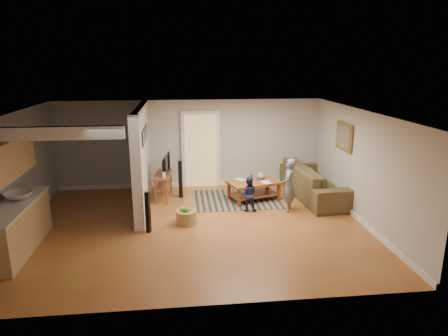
{
  "coord_description": "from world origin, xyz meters",
  "views": [
    {
      "loc": [
        -0.28,
        -8.22,
        3.53
      ],
      "look_at": [
        0.73,
        0.8,
        1.1
      ],
      "focal_mm": 32.0,
      "sensor_mm": 36.0,
      "label": 1
    }
  ],
  "objects_px": {
    "sofa": "(314,196)",
    "tv_console": "(164,176)",
    "speaker_left": "(148,212)",
    "toy_basket": "(186,216)",
    "coffee_table": "(254,185)",
    "speaker_right": "(181,179)",
    "toddler": "(248,211)",
    "child": "(288,211)"
  },
  "relations": [
    {
      "from": "speaker_right",
      "to": "toy_basket",
      "type": "bearing_deg",
      "value": -75.35
    },
    {
      "from": "tv_console",
      "to": "toddler",
      "type": "relative_size",
      "value": 1.3
    },
    {
      "from": "tv_console",
      "to": "toy_basket",
      "type": "height_order",
      "value": "tv_console"
    },
    {
      "from": "sofa",
      "to": "tv_console",
      "type": "relative_size",
      "value": 2.58
    },
    {
      "from": "coffee_table",
      "to": "speaker_right",
      "type": "relative_size",
      "value": 1.46
    },
    {
      "from": "coffee_table",
      "to": "toy_basket",
      "type": "distance_m",
      "value": 2.3
    },
    {
      "from": "speaker_left",
      "to": "speaker_right",
      "type": "relative_size",
      "value": 0.9
    },
    {
      "from": "coffee_table",
      "to": "speaker_right",
      "type": "xyz_separation_m",
      "value": [
        -1.91,
        0.43,
        0.1
      ]
    },
    {
      "from": "speaker_left",
      "to": "toy_basket",
      "type": "bearing_deg",
      "value": 46.22
    },
    {
      "from": "speaker_left",
      "to": "toy_basket",
      "type": "distance_m",
      "value": 0.93
    },
    {
      "from": "toy_basket",
      "to": "toddler",
      "type": "distance_m",
      "value": 1.66
    },
    {
      "from": "sofa",
      "to": "speaker_left",
      "type": "height_order",
      "value": "speaker_left"
    },
    {
      "from": "speaker_right",
      "to": "toddler",
      "type": "xyz_separation_m",
      "value": [
        1.63,
        -1.2,
        -0.5
      ]
    },
    {
      "from": "speaker_left",
      "to": "speaker_right",
      "type": "height_order",
      "value": "speaker_right"
    },
    {
      "from": "coffee_table",
      "to": "child",
      "type": "xyz_separation_m",
      "value": [
        0.67,
        -0.88,
        -0.4
      ]
    },
    {
      "from": "toddler",
      "to": "speaker_left",
      "type": "bearing_deg",
      "value": 36.03
    },
    {
      "from": "tv_console",
      "to": "speaker_left",
      "type": "relative_size",
      "value": 1.24
    },
    {
      "from": "coffee_table",
      "to": "child",
      "type": "bearing_deg",
      "value": -52.41
    },
    {
      "from": "coffee_table",
      "to": "speaker_left",
      "type": "bearing_deg",
      "value": -145.8
    },
    {
      "from": "coffee_table",
      "to": "toy_basket",
      "type": "bearing_deg",
      "value": -142.03
    },
    {
      "from": "tv_console",
      "to": "child",
      "type": "bearing_deg",
      "value": -16.27
    },
    {
      "from": "speaker_left",
      "to": "speaker_right",
      "type": "bearing_deg",
      "value": 94.06
    },
    {
      "from": "tv_console",
      "to": "toddler",
      "type": "bearing_deg",
      "value": -22.78
    },
    {
      "from": "sofa",
      "to": "tv_console",
      "type": "bearing_deg",
      "value": 82.18
    },
    {
      "from": "child",
      "to": "toddler",
      "type": "relative_size",
      "value": 1.52
    },
    {
      "from": "toy_basket",
      "to": "toddler",
      "type": "relative_size",
      "value": 0.55
    },
    {
      "from": "sofa",
      "to": "speaker_right",
      "type": "xyz_separation_m",
      "value": [
        -3.6,
        0.32,
        0.5
      ]
    },
    {
      "from": "toy_basket",
      "to": "coffee_table",
      "type": "bearing_deg",
      "value": 37.97
    },
    {
      "from": "toy_basket",
      "to": "speaker_right",
      "type": "bearing_deg",
      "value": 93.33
    },
    {
      "from": "speaker_left",
      "to": "child",
      "type": "height_order",
      "value": "speaker_left"
    },
    {
      "from": "coffee_table",
      "to": "tv_console",
      "type": "bearing_deg",
      "value": 170.62
    },
    {
      "from": "speaker_left",
      "to": "child",
      "type": "bearing_deg",
      "value": 37.07
    },
    {
      "from": "speaker_right",
      "to": "toddler",
      "type": "distance_m",
      "value": 2.08
    },
    {
      "from": "speaker_right",
      "to": "toy_basket",
      "type": "xyz_separation_m",
      "value": [
        0.11,
        -1.84,
        -0.33
      ]
    },
    {
      "from": "coffee_table",
      "to": "toddler",
      "type": "relative_size",
      "value": 1.71
    },
    {
      "from": "coffee_table",
      "to": "tv_console",
      "type": "relative_size",
      "value": 1.31
    },
    {
      "from": "speaker_left",
      "to": "coffee_table",
      "type": "bearing_deg",
      "value": 55.95
    },
    {
      "from": "sofa",
      "to": "coffee_table",
      "type": "xyz_separation_m",
      "value": [
        -1.69,
        -0.11,
        0.4
      ]
    },
    {
      "from": "tv_console",
      "to": "toy_basket",
      "type": "distance_m",
      "value": 1.93
    },
    {
      "from": "speaker_left",
      "to": "toddler",
      "type": "relative_size",
      "value": 1.05
    },
    {
      "from": "coffee_table",
      "to": "speaker_left",
      "type": "height_order",
      "value": "speaker_left"
    },
    {
      "from": "toy_basket",
      "to": "speaker_left",
      "type": "bearing_deg",
      "value": -155.53
    }
  ]
}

